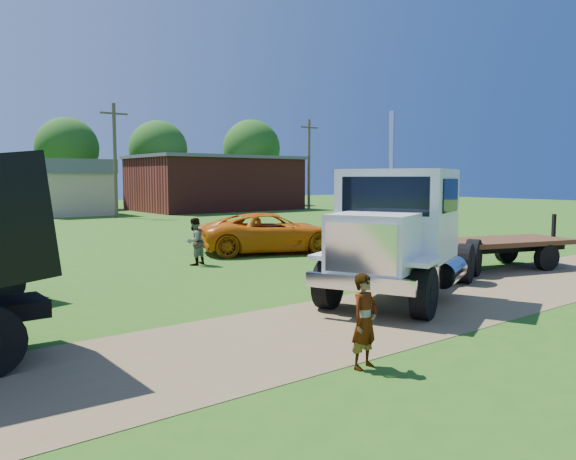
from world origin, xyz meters
TOP-DOWN VIEW (x-y plane):
  - ground at (0.00, 0.00)m, footprint 140.00×140.00m
  - dirt_track at (0.00, 0.00)m, footprint 120.00×4.20m
  - white_semi_tractor at (0.62, 0.99)m, footprint 8.32×5.66m
  - orange_pickup at (3.33, 10.38)m, footprint 6.65×4.78m
  - flatbed_trailer at (6.11, 2.41)m, footprint 7.52×4.12m
  - spectator_a at (-4.00, -2.29)m, footprint 0.63×0.46m
  - spectator_b at (-0.89, 9.29)m, footprint 1.03×0.94m
  - brick_building at (18.00, 40.00)m, footprint 15.40×10.40m
  - tan_shed at (4.00, 40.00)m, footprint 6.20×5.40m
  - utility_poles at (6.00, 35.00)m, footprint 42.20×0.28m

SIDE VIEW (x-z plane):
  - ground at x=0.00m, z-range 0.00..0.00m
  - dirt_track at x=0.00m, z-range 0.00..0.01m
  - spectator_a at x=-4.00m, z-range 0.00..1.58m
  - flatbed_trailer at x=6.11m, z-range -0.13..1.71m
  - orange_pickup at x=3.33m, z-range 0.00..1.68m
  - spectator_b at x=-0.89m, z-range 0.00..1.72m
  - white_semi_tractor at x=0.62m, z-range -0.79..4.20m
  - tan_shed at x=4.00m, z-range 0.07..4.77m
  - brick_building at x=18.00m, z-range 0.01..5.31m
  - utility_poles at x=6.00m, z-range 0.21..9.21m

